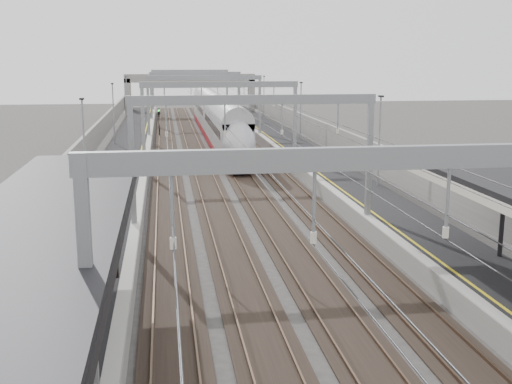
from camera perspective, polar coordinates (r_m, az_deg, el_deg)
name	(u,v)px	position (r m, az deg, el deg)	size (l,w,h in m)	color
platform_left	(126,164)	(56.79, -11.50, 2.49)	(4.00, 120.00, 1.00)	black
platform_right	(306,160)	(58.08, 4.47, 2.89)	(4.00, 120.00, 1.00)	black
tracks	(218,167)	(56.95, -3.42, 2.27)	(11.40, 140.00, 0.20)	black
overhead_line	(211,93)	(62.86, -4.00, 8.75)	(13.00, 140.00, 6.60)	gray
canopy_left	(10,262)	(15.02, -20.99, -5.82)	(4.40, 30.00, 4.24)	black
overbridge	(190,83)	(111.16, -5.87, 9.58)	(22.00, 2.20, 6.90)	gray
wall_left	(87,152)	(56.91, -14.77, 3.48)	(0.30, 120.00, 3.20)	gray
wall_right	(341,147)	(58.70, 7.55, 4.01)	(0.30, 120.00, 3.20)	gray
train	(218,123)	(74.36, -3.44, 6.13)	(2.78, 50.59, 4.39)	maroon
signal_green	(159,117)	(79.69, -8.62, 6.59)	(0.32, 0.32, 3.48)	black
signal_red_near	(233,121)	(73.77, -2.07, 6.31)	(0.32, 0.32, 3.48)	black
signal_red_far	(237,111)	(88.98, -1.70, 7.24)	(0.32, 0.32, 3.48)	black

